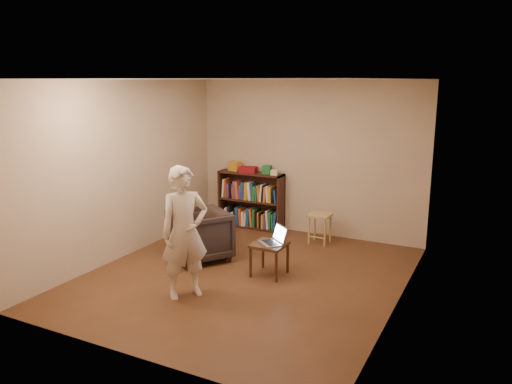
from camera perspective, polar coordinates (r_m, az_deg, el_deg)
The scene contains 15 objects.
floor at distance 6.83m, azimuth -1.23°, elevation -9.59°, with size 4.50×4.50×0.00m, color #462C16.
ceiling at distance 6.32m, azimuth -1.34°, elevation 12.79°, with size 4.50×4.50×0.00m, color silver.
wall_back at distance 8.47m, azimuth 5.94°, elevation 3.86°, with size 4.00×4.00×0.00m, color beige.
wall_left at distance 7.59m, azimuth -14.73°, elevation 2.49°, with size 4.50×4.50×0.00m, color beige.
wall_right at distance 5.80m, azimuth 16.42°, elevation -0.67°, with size 4.50×4.50×0.00m, color beige.
bookshelf at distance 8.90m, azimuth -0.54°, elevation -1.29°, with size 1.20×0.30×1.00m.
box_yellow at distance 8.93m, azimuth -2.42°, elevation 2.98°, with size 0.21×0.15×0.17m, color #C48922.
red_cloth at distance 8.76m, azimuth -0.92°, elevation 2.57°, with size 0.30×0.22×0.10m, color maroon.
box_green at distance 8.65m, azimuth 1.25°, elevation 2.58°, with size 0.14×0.14×0.14m, color #1C6B32.
box_white at distance 8.54m, azimuth 2.11°, elevation 2.24°, with size 0.11×0.11×0.09m, color silver.
stool at distance 8.09m, azimuth 7.32°, elevation -3.15°, with size 0.34×0.34×0.49m.
armchair at distance 7.37m, azimuth -6.51°, elevation -4.93°, with size 0.79×0.81×0.74m, color black.
side_table at distance 6.76m, azimuth 1.54°, elevation -6.48°, with size 0.44×0.44×0.45m.
laptop at distance 6.72m, azimuth 2.07°, elevation -5.41°, with size 0.44×0.44×0.24m.
person at distance 6.04m, azimuth -8.16°, elevation -4.61°, with size 0.59×0.39×1.61m, color beige.
Camera 1 is at (2.99, -5.57, 2.59)m, focal length 35.00 mm.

